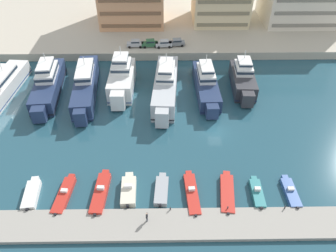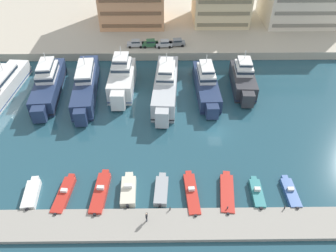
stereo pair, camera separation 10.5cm
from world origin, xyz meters
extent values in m
plane|color=#234C5B|center=(0.00, 0.00, 0.00)|extent=(400.00, 400.00, 0.00)
cube|color=#BCB29E|center=(0.00, 61.78, 1.00)|extent=(180.00, 70.00, 1.99)
cube|color=#9E998E|center=(0.00, -19.94, 0.29)|extent=(120.00, 5.04, 0.58)
cube|color=white|center=(-43.82, 12.01, 1.55)|extent=(6.16, 20.17, 3.10)
cube|color=#334C7F|center=(-43.82, 12.01, 0.54)|extent=(6.23, 20.37, 0.24)
cube|color=white|center=(-43.69, 13.50, 3.84)|extent=(4.22, 8.61, 1.49)
cube|color=#233342|center=(-43.69, 13.50, 3.99)|extent=(4.27, 8.69, 0.54)
cylinder|color=silver|center=(-43.59, 14.74, 5.49)|extent=(0.16, 0.16, 1.80)
cube|color=white|center=(-42.96, 22.36, 0.85)|extent=(3.92, 1.22, 0.20)
cube|color=navy|center=(-34.18, 13.23, 1.66)|extent=(6.08, 17.98, 3.33)
cube|color=navy|center=(-33.35, 3.40, 1.75)|extent=(2.72, 2.51, 2.83)
cube|color=black|center=(-34.18, 13.23, 0.58)|extent=(6.14, 18.16, 0.24)
cube|color=white|center=(-34.29, 14.55, 4.17)|extent=(4.21, 7.69, 1.69)
cube|color=#233342|center=(-34.29, 14.55, 4.34)|extent=(4.26, 7.77, 0.61)
cube|color=white|center=(-34.29, 14.55, 5.67)|extent=(3.28, 6.00, 1.30)
cube|color=#233342|center=(-34.29, 14.55, 5.80)|extent=(3.33, 6.06, 0.47)
cylinder|color=silver|center=(-34.38, 15.66, 7.22)|extent=(0.16, 0.16, 1.80)
cube|color=navy|center=(-34.96, 22.48, 0.92)|extent=(3.99, 1.23, 0.20)
cube|color=navy|center=(-26.18, 12.95, 1.80)|extent=(5.74, 20.15, 3.59)
cube|color=navy|center=(-25.27, 2.13, 1.89)|extent=(2.42, 2.23, 3.06)
cube|color=#334C7F|center=(-26.18, 12.95, 0.63)|extent=(5.80, 20.35, 0.24)
cube|color=white|center=(-26.30, 14.43, 4.45)|extent=(3.88, 8.59, 1.71)
cube|color=#233342|center=(-26.30, 14.43, 4.62)|extent=(3.93, 8.67, 0.62)
cylinder|color=silver|center=(-26.41, 15.68, 6.21)|extent=(0.16, 0.16, 1.80)
cube|color=navy|center=(-27.05, 23.30, 0.99)|extent=(3.54, 1.19, 0.20)
cube|color=white|center=(-18.63, 14.44, 2.08)|extent=(5.15, 12.61, 4.15)
cube|color=white|center=(-18.74, 7.05, 2.18)|extent=(2.76, 2.52, 3.53)
cube|color=#334C7F|center=(-18.63, 14.44, 0.73)|extent=(5.20, 12.73, 0.24)
cube|color=white|center=(-18.62, 15.38, 5.04)|extent=(3.95, 5.32, 1.77)
cube|color=#233342|center=(-18.62, 15.38, 5.21)|extent=(4.00, 5.38, 0.64)
cube|color=white|center=(-18.62, 15.38, 6.67)|extent=(3.08, 4.15, 1.51)
cube|color=#233342|center=(-18.62, 15.38, 6.82)|extent=(3.12, 4.19, 0.54)
cylinder|color=silver|center=(-18.60, 16.16, 8.33)|extent=(0.16, 0.16, 1.80)
cube|color=white|center=(-18.53, 21.15, 1.14)|extent=(4.23, 0.96, 0.20)
cube|color=silver|center=(-9.27, 12.11, 2.01)|extent=(5.82, 19.43, 4.01)
cube|color=silver|center=(-10.01, 1.55, 2.11)|extent=(2.62, 2.41, 3.41)
cube|color=black|center=(-9.27, 12.11, 0.70)|extent=(5.88, 19.62, 0.24)
cube|color=white|center=(-9.17, 13.55, 4.68)|extent=(4.05, 8.27, 1.34)
cube|color=#233342|center=(-9.17, 13.55, 4.82)|extent=(4.10, 8.36, 0.48)
cube|color=white|center=(-9.17, 13.55, 5.92)|extent=(3.16, 6.45, 1.14)
cube|color=#233342|center=(-9.17, 13.55, 6.04)|extent=(3.20, 6.52, 0.41)
cylinder|color=silver|center=(-9.09, 14.75, 7.39)|extent=(0.16, 0.16, 1.80)
cube|color=silver|center=(-8.57, 22.12, 1.10)|extent=(3.87, 1.17, 0.20)
cube|color=navy|center=(-0.64, 13.01, 1.52)|extent=(4.72, 16.14, 3.04)
cube|color=navy|center=(-0.38, 4.05, 1.60)|extent=(2.40, 2.19, 2.59)
cube|color=#192347|center=(-0.64, 13.01, 0.53)|extent=(4.77, 16.30, 0.24)
cube|color=white|center=(-0.67, 14.21, 3.87)|extent=(3.51, 6.82, 1.65)
cube|color=#233342|center=(-0.67, 14.21, 4.03)|extent=(3.56, 6.89, 0.59)
cube|color=white|center=(-0.67, 14.21, 5.26)|extent=(2.74, 5.32, 1.14)
cube|color=#233342|center=(-0.67, 14.21, 5.37)|extent=(2.78, 5.38, 0.41)
cylinder|color=silver|center=(-0.70, 15.22, 6.73)|extent=(0.16, 0.16, 1.80)
cube|color=navy|center=(-0.89, 21.47, 0.84)|extent=(3.64, 1.01, 0.20)
cube|color=#333338|center=(7.45, 14.66, 1.72)|extent=(5.00, 12.23, 3.45)
cube|color=#333338|center=(7.13, 7.65, 1.81)|extent=(2.55, 2.33, 2.93)
cube|color=#192347|center=(7.45, 14.66, 0.60)|extent=(5.05, 12.35, 0.24)
cube|color=white|center=(7.50, 15.56, 4.27)|extent=(3.70, 5.21, 1.65)
cube|color=#233342|center=(7.50, 15.56, 4.43)|extent=(3.75, 5.26, 0.59)
cube|color=white|center=(7.50, 15.56, 5.66)|extent=(2.89, 4.06, 1.14)
cube|color=#233342|center=(7.50, 15.56, 5.77)|extent=(2.92, 4.10, 0.41)
cylinder|color=silver|center=(7.53, 16.32, 7.13)|extent=(0.16, 0.16, 1.80)
cube|color=#333338|center=(7.75, 21.12, 0.95)|extent=(3.82, 1.07, 0.20)
cube|color=white|center=(-29.66, -14.73, 0.46)|extent=(2.49, 5.32, 0.92)
cube|color=white|center=(-29.95, -11.76, 0.46)|extent=(1.18, 1.00, 0.78)
cube|color=black|center=(-29.39, -17.47, 0.61)|extent=(0.39, 0.31, 0.60)
cube|color=red|center=(-24.79, -14.81, 0.38)|extent=(2.45, 6.83, 0.76)
cube|color=red|center=(-24.41, -11.14, 0.38)|extent=(1.05, 0.89, 0.65)
cube|color=silver|center=(-24.74, -14.32, 0.97)|extent=(1.03, 0.70, 0.41)
cube|color=#283847|center=(-24.71, -14.04, 1.03)|extent=(0.89, 0.17, 0.25)
cube|color=black|center=(-25.16, -18.32, 0.53)|extent=(0.39, 0.32, 0.60)
cube|color=red|center=(-19.31, -14.62, 0.48)|extent=(2.33, 7.55, 0.97)
cube|color=red|center=(-19.07, -10.52, 0.48)|extent=(1.10, 0.92, 0.82)
cube|color=silver|center=(-19.28, -14.07, 1.22)|extent=(1.08, 0.66, 0.51)
cube|color=#283847|center=(-19.26, -13.79, 1.30)|extent=(0.96, 0.13, 0.31)
cube|color=black|center=(-19.53, -18.52, 0.63)|extent=(0.38, 0.30, 0.60)
cube|color=beige|center=(-15.10, -14.32, 0.55)|extent=(2.37, 5.28, 1.10)
cube|color=beige|center=(-15.21, -11.28, 0.55)|extent=(1.24, 1.03, 0.93)
cube|color=silver|center=(-15.11, -13.93, 1.38)|extent=(1.23, 0.64, 0.57)
cube|color=#283847|center=(-15.12, -13.65, 1.47)|extent=(1.10, 0.12, 0.34)
cube|color=black|center=(-15.01, -17.10, 0.70)|extent=(0.37, 0.29, 0.60)
cube|color=#9EA3A8|center=(-10.13, -14.20, 0.44)|extent=(2.27, 5.30, 0.88)
cube|color=#9EA3A8|center=(-9.94, -11.23, 0.44)|extent=(1.12, 0.94, 0.75)
cube|color=black|center=(-10.31, -16.97, 0.59)|extent=(0.38, 0.30, 0.60)
cube|color=red|center=(-5.52, -14.84, 0.39)|extent=(2.20, 7.64, 0.78)
cube|color=red|center=(-5.78, -10.73, 0.39)|extent=(1.00, 0.84, 0.66)
cube|color=silver|center=(-5.56, -14.28, 1.02)|extent=(0.99, 0.66, 0.48)
cube|color=#283847|center=(-5.57, -14.00, 1.09)|extent=(0.87, 0.13, 0.29)
cube|color=black|center=(-5.27, -18.79, 0.54)|extent=(0.38, 0.30, 0.60)
cube|color=red|center=(-0.19, -14.82, 0.37)|extent=(2.82, 7.29, 0.75)
cube|color=red|center=(0.28, -10.90, 0.37)|extent=(1.19, 1.01, 0.64)
cube|color=black|center=(-0.64, -18.53, 0.52)|extent=(0.39, 0.32, 0.60)
cube|color=teal|center=(4.33, -14.93, 0.44)|extent=(1.73, 5.21, 0.88)
cube|color=teal|center=(4.40, -12.03, 0.44)|extent=(0.90, 0.74, 0.75)
cube|color=silver|center=(4.34, -14.54, 1.14)|extent=(0.90, 0.62, 0.52)
cube|color=#283847|center=(4.34, -14.26, 1.22)|extent=(0.80, 0.10, 0.31)
cube|color=black|center=(4.26, -17.70, 0.59)|extent=(0.37, 0.29, 0.60)
cube|color=#33569E|center=(9.46, -14.82, 0.38)|extent=(1.79, 5.41, 0.75)
cube|color=#33569E|center=(9.41, -11.79, 0.38)|extent=(0.95, 0.78, 0.64)
cube|color=silver|center=(9.46, -14.41, 0.95)|extent=(0.95, 0.62, 0.39)
cube|color=#283847|center=(9.45, -14.13, 1.01)|extent=(0.85, 0.09, 0.23)
cube|color=black|center=(9.51, -17.69, 0.53)|extent=(0.36, 0.29, 0.60)
cube|color=#B7BCC1|center=(-16.81, 30.32, 2.71)|extent=(4.14, 1.79, 0.80)
cube|color=#B7BCC1|center=(-16.66, 30.33, 3.45)|extent=(2.14, 1.61, 0.68)
cube|color=#1E2833|center=(-16.66, 30.33, 3.45)|extent=(2.09, 1.62, 0.37)
cylinder|color=black|center=(-18.14, 29.44, 2.31)|extent=(0.64, 0.23, 0.64)
cylinder|color=black|center=(-18.18, 31.14, 2.31)|extent=(0.64, 0.23, 0.64)
cylinder|color=black|center=(-15.44, 29.50, 2.31)|extent=(0.64, 0.23, 0.64)
cylinder|color=black|center=(-15.48, 31.20, 2.31)|extent=(0.64, 0.23, 0.64)
cube|color=#2D6642|center=(-13.10, 30.38, 2.71)|extent=(4.24, 2.07, 0.80)
cube|color=#2D6642|center=(-12.95, 30.39, 3.45)|extent=(2.24, 1.75, 0.68)
cube|color=#1E2833|center=(-12.95, 30.39, 3.45)|extent=(2.20, 1.76, 0.37)
cylinder|color=black|center=(-14.36, 29.40, 2.31)|extent=(0.66, 0.28, 0.64)
cylinder|color=black|center=(-14.52, 31.10, 2.31)|extent=(0.66, 0.28, 0.64)
cylinder|color=black|center=(-11.68, 29.65, 2.31)|extent=(0.66, 0.28, 0.64)
cylinder|color=black|center=(-11.83, 31.35, 2.31)|extent=(0.66, 0.28, 0.64)
cube|color=#B7BCC1|center=(-9.60, 30.11, 2.71)|extent=(4.22, 2.02, 0.80)
cube|color=#B7BCC1|center=(-9.45, 30.13, 3.45)|extent=(2.22, 1.72, 0.68)
cube|color=#1E2833|center=(-9.45, 30.13, 3.45)|extent=(2.18, 1.73, 0.37)
cylinder|color=black|center=(-10.88, 29.16, 2.31)|extent=(0.66, 0.27, 0.64)
cylinder|color=black|center=(-11.01, 30.85, 2.31)|extent=(0.66, 0.27, 0.64)
cylinder|color=black|center=(-8.19, 29.37, 2.31)|extent=(0.66, 0.27, 0.64)
cylinder|color=black|center=(-8.32, 31.07, 2.31)|extent=(0.66, 0.27, 0.64)
cube|color=slate|center=(-6.38, 30.76, 2.71)|extent=(4.23, 2.03, 0.80)
cube|color=slate|center=(-6.23, 30.77, 3.45)|extent=(2.22, 1.73, 0.68)
cube|color=#1E2833|center=(-6.23, 30.77, 3.45)|extent=(2.18, 1.74, 0.37)
cylinder|color=black|center=(-7.65, 29.80, 2.31)|extent=(0.66, 0.27, 0.64)
cylinder|color=black|center=(-7.79, 31.49, 2.31)|extent=(0.66, 0.27, 0.64)
cylinder|color=black|center=(-4.96, 30.02, 2.31)|extent=(0.66, 0.27, 0.64)
cylinder|color=black|center=(-5.10, 31.71, 2.31)|extent=(0.66, 0.27, 0.64)
cube|color=brown|center=(-18.29, 39.12, 3.69)|extent=(16.09, 0.24, 0.90)
cube|color=brown|center=(-18.29, 39.12, 7.07)|extent=(16.09, 0.24, 0.90)
cube|color=brown|center=(-18.29, 39.12, 10.46)|extent=(16.09, 0.24, 0.90)
cube|color=#7E7359|center=(6.39, 39.84, 3.54)|extent=(13.89, 0.24, 0.90)
cube|color=#7E7359|center=(6.39, 39.84, 6.64)|extent=(13.89, 0.24, 0.90)
cube|color=#7E7359|center=(6.39, 39.84, 9.74)|extent=(13.89, 0.24, 0.90)
cube|color=gray|center=(29.79, 38.83, 3.67)|extent=(20.22, 0.24, 0.90)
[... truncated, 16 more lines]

